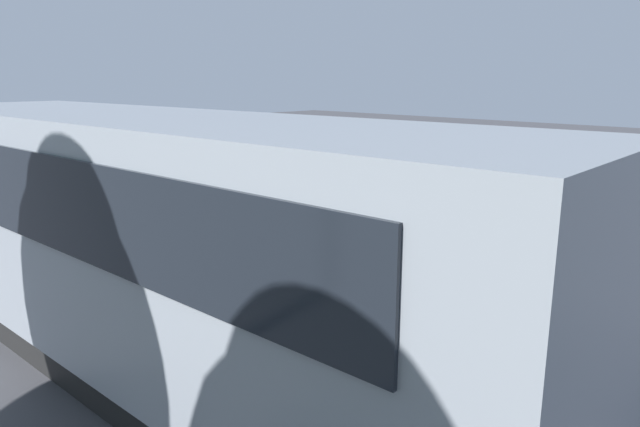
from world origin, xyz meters
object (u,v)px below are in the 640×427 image
Objects in this scene: stunt_motorcycle at (279,180)px; spectator_left at (343,252)px; tour_bus at (161,247)px; parked_motorcycle_silver at (347,312)px; spectator_far_left at (379,269)px; spectator_centre at (304,238)px.

spectator_left is at bearing 147.67° from stunt_motorcycle.
tour_bus reaches higher than spectator_left.
parked_motorcycle_silver is at bearing 135.88° from spectator_left.
spectator_far_left is 0.83× the size of parked_motorcycle_silver.
stunt_motorcycle reaches higher than spectator_centre.
stunt_motorcycle reaches higher than spectator_far_left.
spectator_left is at bearing -12.77° from spectator_far_left.
parked_motorcycle_silver is at bearing 155.76° from spectator_centre.
spectator_centre is at bearing 142.89° from stunt_motorcycle.
spectator_centre reaches higher than parked_motorcycle_silver.
stunt_motorcycle is at bearing -34.07° from parked_motorcycle_silver.
stunt_motorcycle reaches higher than parked_motorcycle_silver.
tour_bus is 2.71m from parked_motorcycle_silver.
parked_motorcycle_silver is 1.07× the size of stunt_motorcycle.
spectator_far_left is 0.78m from parked_motorcycle_silver.
spectator_far_left is at bearing -114.88° from tour_bus.
spectator_left is 0.94× the size of spectator_centre.
tour_bus is at bearing 128.49° from stunt_motorcycle.
spectator_left is 0.83m from spectator_centre.
spectator_centre is at bearing 2.88° from spectator_left.
spectator_far_left is at bearing -99.32° from parked_motorcycle_silver.
spectator_left reaches higher than spectator_far_left.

